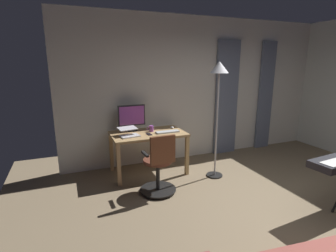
# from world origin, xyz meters

# --- Properties ---
(ground_plane) EXTENTS (7.43, 7.43, 0.00)m
(ground_plane) POSITION_xyz_m (0.00, 0.00, 0.00)
(ground_plane) COLOR #79674E
(back_room_partition) EXTENTS (5.72, 0.10, 2.84)m
(back_room_partition) POSITION_xyz_m (0.00, -2.73, 1.42)
(back_room_partition) COLOR silver
(back_room_partition) RESTS_ON ground
(curtain_left_panel) EXTENTS (0.36, 0.06, 2.41)m
(curtain_left_panel) POSITION_xyz_m (-1.60, -2.62, 1.20)
(curtain_left_panel) COLOR slate
(curtain_left_panel) RESTS_ON ground
(curtain_right_panel) EXTENTS (0.52, 0.06, 2.41)m
(curtain_right_panel) POSITION_xyz_m (-0.56, -2.62, 1.20)
(curtain_right_panel) COLOR slate
(curtain_right_panel) RESTS_ON ground
(desk) EXTENTS (1.29, 0.76, 0.75)m
(desk) POSITION_xyz_m (1.34, -2.20, 0.65)
(desk) COLOR tan
(desk) RESTS_ON ground
(office_chair) EXTENTS (0.56, 0.56, 0.96)m
(office_chair) POSITION_xyz_m (1.43, -1.38, 0.45)
(office_chair) COLOR black
(office_chair) RESTS_ON ground
(computer_monitor) EXTENTS (0.49, 0.18, 0.47)m
(computer_monitor) POSITION_xyz_m (1.56, -2.46, 1.01)
(computer_monitor) COLOR #232328
(computer_monitor) RESTS_ON desk
(computer_keyboard) EXTENTS (0.42, 0.13, 0.02)m
(computer_keyboard) POSITION_xyz_m (1.01, -2.09, 0.76)
(computer_keyboard) COLOR #B7BCC1
(computer_keyboard) RESTS_ON desk
(laptop) EXTENTS (0.36, 0.35, 0.14)m
(laptop) POSITION_xyz_m (1.70, -2.12, 0.80)
(laptop) COLOR silver
(laptop) RESTS_ON desk
(computer_mouse) EXTENTS (0.06, 0.10, 0.04)m
(computer_mouse) POSITION_xyz_m (0.82, -2.34, 0.77)
(computer_mouse) COLOR silver
(computer_mouse) RESTS_ON desk
(cell_phone_face_up) EXTENTS (0.08, 0.15, 0.01)m
(cell_phone_face_up) POSITION_xyz_m (1.36, -2.08, 0.75)
(cell_phone_face_up) COLOR black
(cell_phone_face_up) RESTS_ON desk
(mug_tea) EXTENTS (0.13, 0.08, 0.11)m
(mug_tea) POSITION_xyz_m (1.26, -2.26, 0.80)
(mug_tea) COLOR purple
(mug_tea) RESTS_ON desk
(floor_lamp) EXTENTS (0.31, 0.31, 1.98)m
(floor_lamp) POSITION_xyz_m (0.30, -1.62, 1.64)
(floor_lamp) COLOR black
(floor_lamp) RESTS_ON ground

